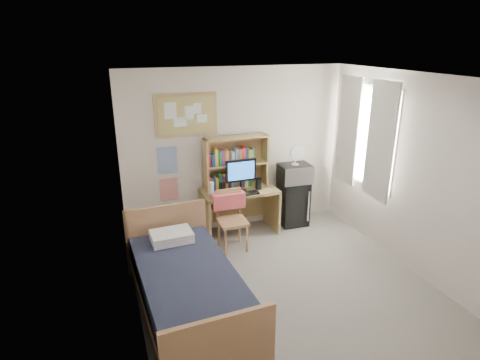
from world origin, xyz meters
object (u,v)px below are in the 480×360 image
object	(u,v)px
mini_fridge	(293,202)
desk_fan	(296,156)
monitor	(241,176)
bulletin_board	(186,115)
desk	(239,212)
desk_chair	(233,221)
bed	(189,292)
microwave	(295,173)
speaker_right	(259,184)
speaker_left	(222,189)

from	to	relation	value
mini_fridge	desk_fan	size ratio (longest dim) A/B	2.50
mini_fridge	monitor	world-z (taller)	monitor
bulletin_board	monitor	world-z (taller)	bulletin_board
desk	desk_chair	bearing A→B (deg)	-121.74
desk	mini_fridge	world-z (taller)	mini_fridge
desk_chair	bed	world-z (taller)	desk_chair
desk	desk_chair	size ratio (longest dim) A/B	1.32
desk	microwave	size ratio (longest dim) A/B	2.36
speaker_right	desk_fan	xyz separation A→B (m)	(0.67, 0.09, 0.37)
monitor	desk_fan	size ratio (longest dim) A/B	1.71
desk_chair	microwave	world-z (taller)	microwave
monitor	microwave	distance (m)	0.98
microwave	desk	bearing A→B (deg)	-175.15
monitor	microwave	size ratio (longest dim) A/B	1.03
desk_fan	desk_chair	bearing A→B (deg)	-155.83
desk_chair	mini_fridge	bearing A→B (deg)	22.06
desk	microwave	world-z (taller)	microwave
desk_chair	mini_fridge	xyz separation A→B (m)	(1.24, 0.51, -0.07)
bed	microwave	distance (m)	2.88
mini_fridge	bed	size ratio (longest dim) A/B	0.36
desk	speaker_left	xyz separation A→B (m)	(-0.30, -0.07, 0.46)
microwave	desk_fan	size ratio (longest dim) A/B	1.66
monitor	speaker_right	size ratio (longest dim) A/B	2.83
bed	desk_fan	distance (m)	2.95
desk	mini_fridge	size ratio (longest dim) A/B	1.57
mini_fridge	monitor	distance (m)	1.16
bulletin_board	mini_fridge	world-z (taller)	bulletin_board
speaker_right	bed	bearing A→B (deg)	-133.38
monitor	mini_fridge	bearing A→B (deg)	5.55
bulletin_board	microwave	distance (m)	2.00
monitor	speaker_right	world-z (taller)	monitor
bulletin_board	speaker_left	distance (m)	1.23
monitor	desk_fan	world-z (taller)	desk_fan
bulletin_board	microwave	size ratio (longest dim) A/B	1.87
microwave	mini_fridge	bearing A→B (deg)	90.00
speaker_right	microwave	xyz separation A→B (m)	(0.67, 0.09, 0.07)
desk_chair	speaker_left	world-z (taller)	speaker_left
desk_fan	mini_fridge	bearing A→B (deg)	90.00
speaker_left	microwave	xyz separation A→B (m)	(1.27, 0.10, 0.07)
bulletin_board	speaker_right	distance (m)	1.54
mini_fridge	monitor	xyz separation A→B (m)	(-0.97, -0.12, 0.62)
monitor	microwave	xyz separation A→B (m)	(0.97, 0.10, -0.10)
speaker_right	desk_fan	world-z (taller)	desk_fan
microwave	speaker_left	bearing A→B (deg)	-172.66
bed	speaker_right	size ratio (longest dim) A/B	11.34
speaker_right	mini_fridge	bearing A→B (deg)	7.99
bulletin_board	speaker_right	world-z (taller)	bulletin_board
speaker_left	speaker_right	world-z (taller)	speaker_right
desk	bed	xyz separation A→B (m)	(-1.21, -1.73, -0.09)
desk	speaker_left	bearing A→B (deg)	-168.69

